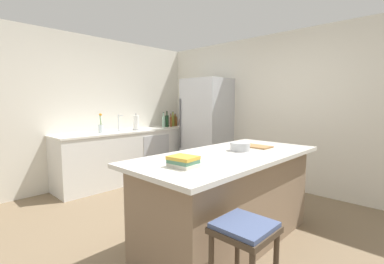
{
  "coord_description": "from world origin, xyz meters",
  "views": [
    {
      "loc": [
        2.16,
        -2.09,
        1.45
      ],
      "look_at": [
        -0.66,
        0.86,
        1.0
      ],
      "focal_mm": 25.01,
      "sensor_mm": 36.0,
      "label": 1
    }
  ],
  "objects_px": {
    "paper_towel_roll": "(136,123)",
    "hot_sauce_bottle": "(180,122)",
    "olive_oil_bottle": "(173,120)",
    "wine_bottle": "(167,121)",
    "cutting_board": "(256,146)",
    "bar_stool": "(244,242)",
    "kitchen_island": "(228,197)",
    "refrigerator": "(207,128)",
    "sink_faucet": "(119,122)",
    "flower_vase": "(101,127)",
    "gin_bottle": "(164,121)",
    "mixing_bowl": "(240,147)",
    "whiskey_bottle": "(175,121)",
    "vinegar_bottle": "(171,122)",
    "cookbook_stack": "(183,161)"
  },
  "relations": [
    {
      "from": "olive_oil_bottle",
      "to": "hot_sauce_bottle",
      "type": "bearing_deg",
      "value": 79.77
    },
    {
      "from": "gin_bottle",
      "to": "mixing_bowl",
      "type": "distance_m",
      "value": 2.93
    },
    {
      "from": "sink_faucet",
      "to": "whiskey_bottle",
      "type": "height_order",
      "value": "sink_faucet"
    },
    {
      "from": "kitchen_island",
      "to": "olive_oil_bottle",
      "type": "distance_m",
      "value": 3.26
    },
    {
      "from": "refrigerator",
      "to": "sink_faucet",
      "type": "bearing_deg",
      "value": -123.76
    },
    {
      "from": "flower_vase",
      "to": "paper_towel_roll",
      "type": "height_order",
      "value": "flower_vase"
    },
    {
      "from": "whiskey_bottle",
      "to": "bar_stool",
      "type": "bearing_deg",
      "value": -36.85
    },
    {
      "from": "flower_vase",
      "to": "kitchen_island",
      "type": "bearing_deg",
      "value": 0.17
    },
    {
      "from": "kitchen_island",
      "to": "whiskey_bottle",
      "type": "bearing_deg",
      "value": 146.89
    },
    {
      "from": "sink_faucet",
      "to": "vinegar_bottle",
      "type": "xyz_separation_m",
      "value": [
        0.04,
        1.23,
        -0.05
      ]
    },
    {
      "from": "olive_oil_bottle",
      "to": "sink_faucet",
      "type": "bearing_deg",
      "value": -89.7
    },
    {
      "from": "olive_oil_bottle",
      "to": "cutting_board",
      "type": "height_order",
      "value": "olive_oil_bottle"
    },
    {
      "from": "gin_bottle",
      "to": "mixing_bowl",
      "type": "bearing_deg",
      "value": -23.91
    },
    {
      "from": "kitchen_island",
      "to": "cookbook_stack",
      "type": "height_order",
      "value": "cookbook_stack"
    },
    {
      "from": "bar_stool",
      "to": "olive_oil_bottle",
      "type": "distance_m",
      "value": 4.26
    },
    {
      "from": "flower_vase",
      "to": "gin_bottle",
      "type": "xyz_separation_m",
      "value": [
        -0.04,
        1.42,
        0.02
      ]
    },
    {
      "from": "gin_bottle",
      "to": "kitchen_island",
      "type": "bearing_deg",
      "value": -27.69
    },
    {
      "from": "paper_towel_roll",
      "to": "hot_sauce_bottle",
      "type": "height_order",
      "value": "paper_towel_roll"
    },
    {
      "from": "olive_oil_bottle",
      "to": "wine_bottle",
      "type": "height_order",
      "value": "wine_bottle"
    },
    {
      "from": "bar_stool",
      "to": "mixing_bowl",
      "type": "bearing_deg",
      "value": 125.12
    },
    {
      "from": "bar_stool",
      "to": "cutting_board",
      "type": "distance_m",
      "value": 1.57
    },
    {
      "from": "vinegar_bottle",
      "to": "cutting_board",
      "type": "height_order",
      "value": "vinegar_bottle"
    },
    {
      "from": "hot_sauce_bottle",
      "to": "refrigerator",
      "type": "bearing_deg",
      "value": -9.04
    },
    {
      "from": "vinegar_bottle",
      "to": "cookbook_stack",
      "type": "bearing_deg",
      "value": -40.21
    },
    {
      "from": "cookbook_stack",
      "to": "cutting_board",
      "type": "relative_size",
      "value": 0.71
    },
    {
      "from": "whiskey_bottle",
      "to": "mixing_bowl",
      "type": "bearing_deg",
      "value": -29.81
    },
    {
      "from": "mixing_bowl",
      "to": "cutting_board",
      "type": "distance_m",
      "value": 0.33
    },
    {
      "from": "olive_oil_bottle",
      "to": "vinegar_bottle",
      "type": "xyz_separation_m",
      "value": [
        0.04,
        -0.1,
        -0.02
      ]
    },
    {
      "from": "paper_towel_roll",
      "to": "hot_sauce_bottle",
      "type": "distance_m",
      "value": 1.21
    },
    {
      "from": "mixing_bowl",
      "to": "cutting_board",
      "type": "bearing_deg",
      "value": 89.12
    },
    {
      "from": "refrigerator",
      "to": "olive_oil_bottle",
      "type": "distance_m",
      "value": 0.93
    },
    {
      "from": "flower_vase",
      "to": "cookbook_stack",
      "type": "bearing_deg",
      "value": -14.51
    },
    {
      "from": "refrigerator",
      "to": "gin_bottle",
      "type": "relative_size",
      "value": 6.07
    },
    {
      "from": "hot_sauce_bottle",
      "to": "kitchen_island",
      "type": "bearing_deg",
      "value": -35.1
    },
    {
      "from": "olive_oil_bottle",
      "to": "cookbook_stack",
      "type": "xyz_separation_m",
      "value": [
        2.78,
        -2.41,
        -0.09
      ]
    },
    {
      "from": "sink_faucet",
      "to": "vinegar_bottle",
      "type": "relative_size",
      "value": 1.08
    },
    {
      "from": "refrigerator",
      "to": "olive_oil_bottle",
      "type": "height_order",
      "value": "refrigerator"
    },
    {
      "from": "whiskey_bottle",
      "to": "gin_bottle",
      "type": "xyz_separation_m",
      "value": [
        0.05,
        -0.37,
        0.01
      ]
    },
    {
      "from": "kitchen_island",
      "to": "hot_sauce_bottle",
      "type": "bearing_deg",
      "value": 144.9
    },
    {
      "from": "refrigerator",
      "to": "hot_sauce_bottle",
      "type": "height_order",
      "value": "refrigerator"
    },
    {
      "from": "paper_towel_roll",
      "to": "bar_stool",
      "type": "bearing_deg",
      "value": -23.88
    },
    {
      "from": "wine_bottle",
      "to": "cutting_board",
      "type": "xyz_separation_m",
      "value": [
        2.68,
        -0.94,
        -0.13
      ]
    },
    {
      "from": "refrigerator",
      "to": "olive_oil_bottle",
      "type": "relative_size",
      "value": 5.98
    },
    {
      "from": "bar_stool",
      "to": "hot_sauce_bottle",
      "type": "distance_m",
      "value": 4.34
    },
    {
      "from": "refrigerator",
      "to": "hot_sauce_bottle",
      "type": "relative_size",
      "value": 8.9
    },
    {
      "from": "hot_sauce_bottle",
      "to": "cutting_board",
      "type": "xyz_separation_m",
      "value": [
        2.67,
        -1.33,
        -0.08
      ]
    },
    {
      "from": "kitchen_island",
      "to": "gin_bottle",
      "type": "relative_size",
      "value": 6.88
    },
    {
      "from": "vinegar_bottle",
      "to": "kitchen_island",
      "type": "bearing_deg",
      "value": -30.87
    },
    {
      "from": "cookbook_stack",
      "to": "whiskey_bottle",
      "type": "bearing_deg",
      "value": 138.24
    },
    {
      "from": "kitchen_island",
      "to": "wine_bottle",
      "type": "xyz_separation_m",
      "value": [
        -2.69,
        1.5,
        0.6
      ]
    }
  ]
}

